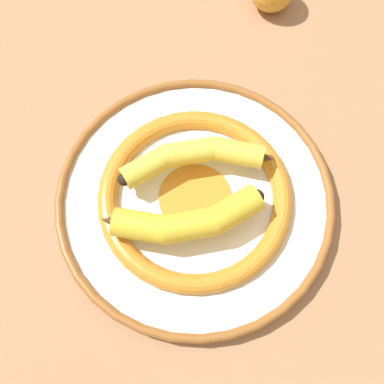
# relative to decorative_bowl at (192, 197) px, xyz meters

# --- Properties ---
(ground_plane) EXTENTS (2.80, 2.80, 0.00)m
(ground_plane) POSITION_rel_decorative_bowl_xyz_m (-0.00, -0.01, -0.02)
(ground_plane) COLOR #A87A56
(decorative_bowl) EXTENTS (0.39, 0.39, 0.04)m
(decorative_bowl) POSITION_rel_decorative_bowl_xyz_m (0.00, 0.00, 0.00)
(decorative_bowl) COLOR white
(decorative_bowl) RESTS_ON ground_plane
(banana_a) EXTENTS (0.21, 0.10, 0.04)m
(banana_a) POSITION_rel_decorative_bowl_xyz_m (0.00, 0.05, 0.04)
(banana_a) COLOR yellow
(banana_a) RESTS_ON decorative_bowl
(banana_b) EXTENTS (0.20, 0.09, 0.03)m
(banana_b) POSITION_rel_decorative_bowl_xyz_m (0.00, -0.05, 0.04)
(banana_b) COLOR yellow
(banana_b) RESTS_ON decorative_bowl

